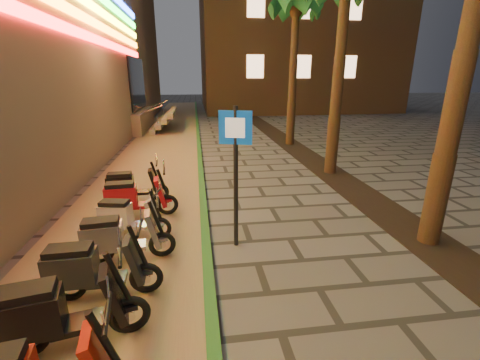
{
  "coord_description": "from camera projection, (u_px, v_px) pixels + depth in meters",
  "views": [
    {
      "loc": [
        -1.0,
        -3.27,
        3.21
      ],
      "look_at": [
        -0.15,
        2.9,
        1.2
      ],
      "focal_mm": 24.0,
      "sensor_mm": 36.0,
      "label": 1
    }
  ],
  "objects": [
    {
      "name": "ground",
      "position": [
        282.0,
        334.0,
        4.2
      ],
      "size": [
        120.0,
        120.0,
        0.0
      ],
      "primitive_type": "plane",
      "color": "#474442",
      "rests_on": "ground"
    },
    {
      "name": "scooter_8",
      "position": [
        133.0,
        198.0,
        7.52
      ],
      "size": [
        1.66,
        0.59,
        1.17
      ],
      "rotation": [
        0.0,
        0.0,
        0.08
      ],
      "color": "black",
      "rests_on": "ground"
    },
    {
      "name": "green_curb",
      "position": [
        199.0,
        155.0,
        13.5
      ],
      "size": [
        0.18,
        60.0,
        0.1
      ],
      "primitive_type": "cube",
      "color": "#265F23",
      "rests_on": "ground"
    },
    {
      "name": "palm_d",
      "position": [
        296.0,
        12.0,
        14.15
      ],
      "size": [
        2.97,
        3.02,
        7.16
      ],
      "color": "#472D19",
      "rests_on": "ground"
    },
    {
      "name": "scooter_7",
      "position": [
        126.0,
        217.0,
        6.62
      ],
      "size": [
        1.48,
        0.67,
        1.04
      ],
      "rotation": [
        0.0,
        0.0,
        -0.2
      ],
      "color": "black",
      "rests_on": "ground"
    },
    {
      "name": "scooter_4",
      "position": [
        55.0,
        313.0,
        3.81
      ],
      "size": [
        1.74,
        0.79,
        1.22
      ],
      "rotation": [
        0.0,
        0.0,
        0.21
      ],
      "color": "black",
      "rests_on": "ground"
    },
    {
      "name": "scooter_6",
      "position": [
        117.0,
        237.0,
        5.69
      ],
      "size": [
        1.61,
        0.61,
        1.13
      ],
      "rotation": [
        0.0,
        0.0,
        0.11
      ],
      "color": "black",
      "rests_on": "ground"
    },
    {
      "name": "planting_strip",
      "position": [
        357.0,
        191.0,
        9.38
      ],
      "size": [
        1.2,
        40.0,
        0.02
      ],
      "primitive_type": "cube",
      "color": "black",
      "rests_on": "ground"
    },
    {
      "name": "scooter_9",
      "position": [
        130.0,
        186.0,
        8.42
      ],
      "size": [
        1.57,
        0.55,
        1.1
      ],
      "rotation": [
        0.0,
        0.0,
        0.07
      ],
      "color": "black",
      "rests_on": "ground"
    },
    {
      "name": "scooter_5",
      "position": [
        90.0,
        269.0,
        4.74
      ],
      "size": [
        1.65,
        0.58,
        1.16
      ],
      "rotation": [
        0.0,
        0.0,
        0.03
      ],
      "color": "black",
      "rests_on": "ground"
    },
    {
      "name": "parking_strip",
      "position": [
        158.0,
        158.0,
        13.29
      ],
      "size": [
        3.4,
        60.0,
        0.01
      ],
      "primitive_type": "cube",
      "color": "#8C7251",
      "rests_on": "ground"
    },
    {
      "name": "pedestrian_sign",
      "position": [
        236.0,
        159.0,
        5.88
      ],
      "size": [
        0.58,
        0.21,
        2.73
      ],
      "rotation": [
        0.0,
        0.0,
        -0.3
      ],
      "color": "black",
      "rests_on": "ground"
    }
  ]
}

